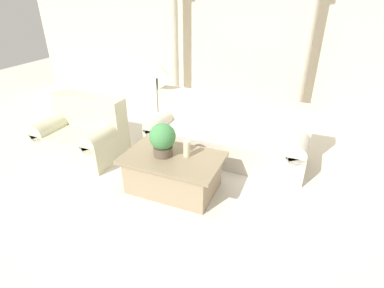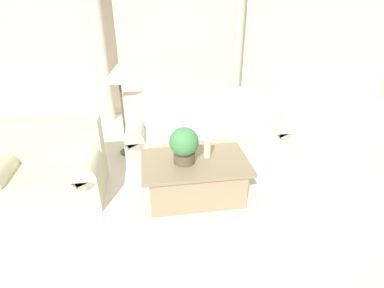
% 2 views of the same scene
% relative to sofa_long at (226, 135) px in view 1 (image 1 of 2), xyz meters
% --- Properties ---
extents(ground_plane, '(16.00, 16.00, 0.00)m').
position_rel_sofa_long_xyz_m(ground_plane, '(-0.50, -0.86, -0.36)').
color(ground_plane, silver).
extents(wall_back, '(10.00, 0.06, 3.20)m').
position_rel_sofa_long_xyz_m(wall_back, '(-0.50, 1.90, 1.24)').
color(wall_back, beige).
rests_on(wall_back, ground_plane).
extents(sofa_long, '(2.48, 0.85, 0.92)m').
position_rel_sofa_long_xyz_m(sofa_long, '(0.00, 0.00, 0.00)').
color(sofa_long, beige).
rests_on(sofa_long, ground_plane).
extents(loveseat, '(1.26, 0.85, 0.92)m').
position_rel_sofa_long_xyz_m(loveseat, '(-2.12, -0.85, 0.01)').
color(loveseat, beige).
rests_on(loveseat, ground_plane).
extents(coffee_table, '(1.27, 0.81, 0.50)m').
position_rel_sofa_long_xyz_m(coffee_table, '(-0.37, -1.17, -0.10)').
color(coffee_table, '#998466').
rests_on(coffee_table, ground_plane).
extents(potted_plant, '(0.34, 0.34, 0.44)m').
position_rel_sofa_long_xyz_m(potted_plant, '(-0.50, -1.18, 0.38)').
color(potted_plant, brown).
rests_on(potted_plant, coffee_table).
extents(pillar_candle, '(0.09, 0.09, 0.22)m').
position_rel_sofa_long_xyz_m(pillar_candle, '(-0.21, -1.09, 0.25)').
color(pillar_candle, beige).
rests_on(pillar_candle, coffee_table).
extents(floor_lamp, '(0.42, 0.42, 1.41)m').
position_rel_sofa_long_xyz_m(floor_lamp, '(-1.25, 0.08, 0.86)').
color(floor_lamp, '#4C473D').
rests_on(floor_lamp, ground_plane).
extents(column_left, '(0.26, 0.26, 2.65)m').
position_rel_sofa_long_xyz_m(column_left, '(-1.63, 1.53, 0.99)').
color(column_left, beige).
rests_on(column_left, ground_plane).
extents(column_right, '(0.26, 0.26, 2.65)m').
position_rel_sofa_long_xyz_m(column_right, '(0.90, 1.53, 0.99)').
color(column_right, beige).
rests_on(column_right, ground_plane).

